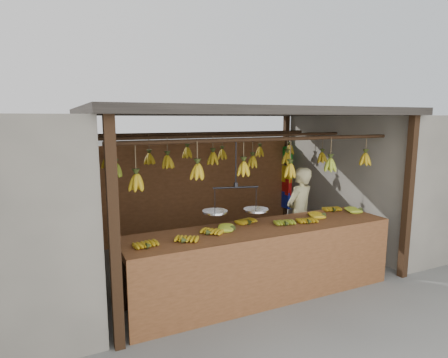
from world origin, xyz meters
TOP-DOWN VIEW (x-y plane):
  - ground at (0.00, 0.00)m, footprint 80.00×80.00m
  - stall at (0.00, 0.33)m, footprint 4.30×3.30m
  - neighbor_right at (3.60, 0.00)m, footprint 3.00×3.00m
  - counter at (-0.13, -1.23)m, footprint 3.61×0.81m
  - hanging_bananas at (0.01, 0.00)m, footprint 3.62×2.24m
  - balance_scale at (-0.45, -1.00)m, footprint 0.81×0.44m
  - vendor at (1.08, -0.26)m, footprint 0.63×0.50m
  - bag_bundles at (1.94, 1.35)m, footprint 0.08×0.26m

SIDE VIEW (x-z plane):
  - ground at x=0.00m, z-range 0.00..0.00m
  - counter at x=-0.13m, z-range 0.23..1.19m
  - vendor at x=1.08m, z-range 0.00..1.49m
  - bag_bundles at x=1.94m, z-range 0.37..1.65m
  - neighbor_right at x=3.60m, z-range 0.00..2.30m
  - balance_scale at x=-0.45m, z-range 0.72..1.61m
  - hanging_bananas at x=0.01m, z-range 1.43..1.82m
  - stall at x=0.00m, z-range 0.77..3.17m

